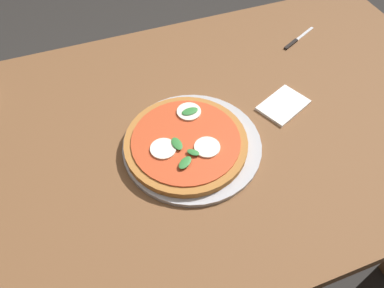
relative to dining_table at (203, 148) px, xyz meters
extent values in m
plane|color=#2D2B28|center=(0.00, 0.00, -0.68)|extent=(6.00, 6.00, 0.00)
cube|color=brown|center=(0.00, 0.00, 0.08)|extent=(1.55, 0.91, 0.04)
cube|color=brown|center=(-0.69, -0.37, -0.31)|extent=(0.07, 0.07, 0.74)
cylinder|color=#B2B2B7|center=(0.05, 0.06, 0.11)|extent=(0.34, 0.34, 0.01)
cylinder|color=#B27033|center=(0.07, 0.06, 0.12)|extent=(0.30, 0.30, 0.02)
cylinder|color=#CC4723|center=(0.07, 0.06, 0.13)|extent=(0.26, 0.26, 0.00)
cylinder|color=white|center=(0.13, 0.07, 0.14)|extent=(0.06, 0.06, 0.00)
cylinder|color=white|center=(0.03, 0.10, 0.14)|extent=(0.06, 0.06, 0.00)
cylinder|color=white|center=(0.03, -0.03, 0.14)|extent=(0.06, 0.06, 0.00)
ellipsoid|color=#337F38|center=(0.03, -0.02, 0.14)|extent=(0.04, 0.03, 0.00)
ellipsoid|color=#337F38|center=(0.07, 0.10, 0.14)|extent=(0.03, 0.03, 0.00)
ellipsoid|color=#337F38|center=(0.09, 0.07, 0.14)|extent=(0.03, 0.04, 0.00)
ellipsoid|color=#337F38|center=(0.09, 0.12, 0.14)|extent=(0.05, 0.04, 0.00)
cube|color=white|center=(-0.23, 0.01, 0.10)|extent=(0.16, 0.13, 0.01)
cube|color=black|center=(-0.38, -0.22, 0.10)|extent=(0.06, 0.04, 0.01)
cube|color=silver|center=(-0.45, -0.25, 0.10)|extent=(0.09, 0.05, 0.00)
camera|label=1|loc=(0.25, 0.58, 0.81)|focal=34.24mm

